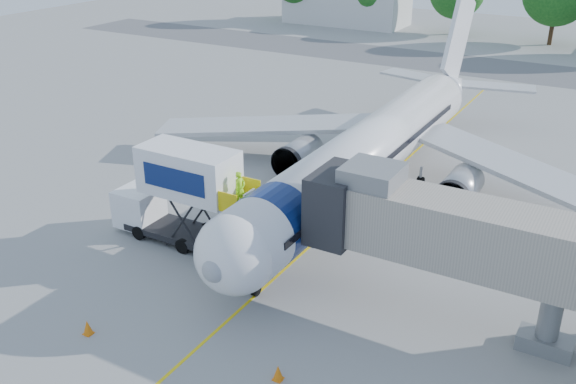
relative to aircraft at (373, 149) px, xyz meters
The scene contains 9 objects.
ground 5.07m from the aircraft, 90.00° to the right, with size 160.00×160.00×0.00m, color gray.
guidance_line 5.06m from the aircraft, 90.00° to the right, with size 0.15×70.00×0.01m, color yellow.
taxiway_strip 37.99m from the aircraft, 90.00° to the left, with size 120.00×10.00×0.01m, color #59595B.
aircraft is the anchor object (origin of this frame).
jet_bridge 13.77m from the aircraft, 54.30° to the right, with size 13.90×3.20×6.60m.
catering_hiloader 12.77m from the aircraft, 119.40° to the right, with size 8.50×2.44×5.50m.
safety_cone_a 18.73m from the aircraft, 77.89° to the right, with size 0.42×0.42×0.66m.
safety_cone_b 20.42m from the aircraft, 103.24° to the right, with size 0.43×0.43×0.68m.
outbuilding_left 62.50m from the aircraft, 116.61° to the left, with size 18.40×8.40×5.30m.
Camera 1 is at (14.02, -30.86, 16.88)m, focal length 40.00 mm.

